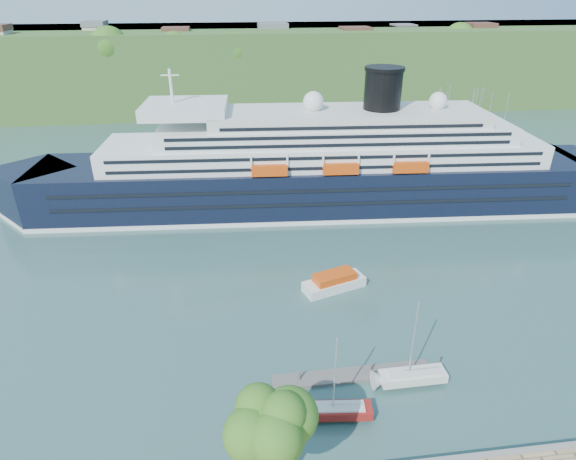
# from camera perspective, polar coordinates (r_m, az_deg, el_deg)

# --- Properties ---
(far_hillside) EXTENTS (400.00, 50.00, 24.00)m
(far_hillside) POSITION_cam_1_polar(r_m,az_deg,el_deg) (172.00, -5.43, 18.81)
(far_hillside) COLOR #335C25
(far_hillside) RESTS_ON ground
(cruise_ship) EXTENTS (110.25, 22.60, 24.59)m
(cruise_ship) POSITION_cam_1_polar(r_m,az_deg,el_deg) (84.22, 2.92, 10.45)
(cruise_ship) COLOR black
(cruise_ship) RESTS_ON ground
(promenade_tree) EXTENTS (6.98, 6.98, 11.55)m
(promenade_tree) POSITION_cam_1_polar(r_m,az_deg,el_deg) (37.82, -2.20, -24.25)
(promenade_tree) COLOR #346019
(promenade_tree) RESTS_ON promenade
(floating_pontoon) EXTENTS (16.87, 2.37, 0.37)m
(floating_pontoon) POSITION_cam_1_polar(r_m,az_deg,el_deg) (52.53, 7.66, -16.66)
(floating_pontoon) COLOR #68625C
(floating_pontoon) RESTS_ON ground
(sailboat_red) EXTENTS (7.17, 2.64, 9.05)m
(sailboat_red) POSITION_cam_1_polar(r_m,az_deg,el_deg) (45.48, 6.17, -17.44)
(sailboat_red) COLOR maroon
(sailboat_red) RESTS_ON ground
(sailboat_white_far) EXTENTS (7.50, 2.19, 9.64)m
(sailboat_white_far) POSITION_cam_1_polar(r_m,az_deg,el_deg) (49.88, 15.08, -13.20)
(sailboat_white_far) COLOR silver
(sailboat_white_far) RESTS_ON ground
(tender_launch) EXTENTS (8.97, 5.43, 2.35)m
(tender_launch) POSITION_cam_1_polar(r_m,az_deg,el_deg) (64.59, 5.49, -6.03)
(tender_launch) COLOR #D1420C
(tender_launch) RESTS_ON ground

